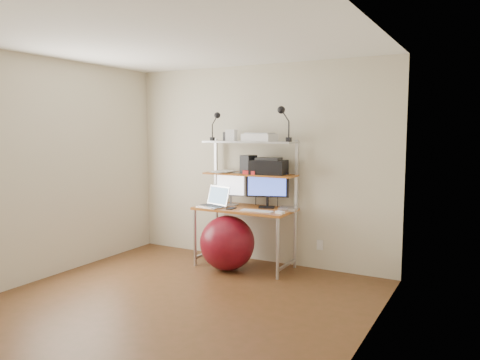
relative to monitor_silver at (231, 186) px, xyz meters
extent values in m
plane|color=brown|center=(0.25, -1.53, -0.98)|extent=(3.60, 3.60, 0.00)
plane|color=white|center=(0.25, -1.53, 1.52)|extent=(3.60, 3.60, 0.00)
plane|color=beige|center=(0.25, 0.27, 0.27)|extent=(3.60, 0.00, 3.60)
plane|color=beige|center=(-1.55, -1.53, 0.27)|extent=(0.00, 3.60, 3.60)
plane|color=beige|center=(2.05, -1.53, 0.27)|extent=(0.00, 3.60, 3.60)
cube|color=#AD5E21|center=(0.25, -0.09, -0.25)|extent=(1.20, 0.60, 0.03)
cylinder|color=#B6B6BB|center=(-0.31, -0.35, -0.62)|extent=(0.04, 0.04, 0.71)
cylinder|color=#B6B6BB|center=(-0.31, 0.17, -0.62)|extent=(0.04, 0.04, 0.71)
cylinder|color=#B6B6BB|center=(0.81, -0.35, -0.62)|extent=(0.04, 0.04, 0.71)
cylinder|color=#B6B6BB|center=(0.81, 0.17, -0.62)|extent=(0.04, 0.04, 0.71)
cube|color=#B6B6BB|center=(-0.32, 0.17, 0.17)|extent=(0.03, 0.04, 0.84)
cube|color=#B6B6BB|center=(0.82, 0.17, 0.17)|extent=(0.03, 0.04, 0.84)
cube|color=#AD5E21|center=(0.25, 0.04, 0.16)|extent=(1.18, 0.34, 0.02)
cube|color=#B6B6BB|center=(0.25, 0.04, 0.56)|extent=(1.18, 0.34, 0.02)
cube|color=white|center=(1.10, 0.25, -0.68)|extent=(0.08, 0.01, 0.12)
cube|color=#ACACB0|center=(0.00, -0.02, -0.23)|extent=(0.20, 0.16, 0.01)
cylinder|color=#ACACB0|center=(0.00, 0.00, -0.17)|extent=(0.03, 0.03, 0.10)
cube|color=#ACACB0|center=(0.00, 0.00, 0.03)|extent=(0.40, 0.08, 0.30)
plane|color=white|center=(0.00, -0.02, 0.03)|extent=(0.36, 0.05, 0.36)
cube|color=black|center=(0.49, 0.03, -0.23)|extent=(0.22, 0.20, 0.01)
cylinder|color=black|center=(0.49, 0.05, -0.17)|extent=(0.03, 0.03, 0.11)
cube|color=black|center=(0.49, 0.05, 0.05)|extent=(0.50, 0.20, 0.31)
plane|color=blue|center=(0.49, 0.03, 0.05)|extent=(0.44, 0.15, 0.47)
cube|color=#BDBCC1|center=(-0.13, -0.23, -0.23)|extent=(0.42, 0.35, 0.02)
cube|color=#2D2D30|center=(-0.13, -0.23, -0.22)|extent=(0.34, 0.24, 0.00)
cube|color=#BDBCC1|center=(-0.09, -0.11, -0.11)|extent=(0.37, 0.18, 0.23)
plane|color=#7AA6CC|center=(-0.09, -0.11, -0.11)|extent=(0.34, 0.18, 0.32)
cube|color=white|center=(0.49, -0.25, -0.23)|extent=(0.39, 0.13, 0.01)
cube|color=white|center=(0.79, -0.25, -0.22)|extent=(0.11, 0.08, 0.03)
cube|color=#BDBCC1|center=(0.79, -0.01, -0.22)|extent=(0.24, 0.24, 0.04)
cube|color=black|center=(0.14, -0.24, -0.23)|extent=(0.08, 0.15, 0.01)
cube|color=black|center=(0.50, 0.05, 0.26)|extent=(0.45, 0.34, 0.17)
cube|color=#2D2D30|center=(0.50, 0.05, 0.36)|extent=(0.31, 0.24, 0.03)
cube|color=black|center=(0.24, 0.02, 0.29)|extent=(0.19, 0.19, 0.23)
cube|color=red|center=(0.32, -0.06, 0.20)|extent=(0.17, 0.12, 0.05)
cube|color=white|center=(0.38, 0.04, 0.62)|extent=(0.40, 0.28, 0.09)
cube|color=#ACACB0|center=(0.38, 0.04, 0.67)|extent=(0.34, 0.22, 0.01)
cube|color=white|center=(0.00, 0.01, 0.64)|extent=(0.13, 0.11, 0.14)
cube|color=#2D2D30|center=(-0.06, 0.06, 0.63)|extent=(0.11, 0.11, 0.11)
cube|color=black|center=(-0.26, -0.02, 0.59)|extent=(0.04, 0.05, 0.04)
cylinder|color=black|center=(-0.26, -0.02, 0.70)|extent=(0.01, 0.01, 0.16)
sphere|color=black|center=(-0.18, -0.03, 0.89)|extent=(0.08, 0.08, 0.08)
cube|color=black|center=(0.79, -0.02, 0.60)|extent=(0.05, 0.06, 0.05)
cylinder|color=black|center=(0.79, -0.02, 0.72)|extent=(0.02, 0.02, 0.18)
sphere|color=black|center=(0.69, -0.03, 0.94)|extent=(0.09, 0.09, 0.09)
sphere|color=maroon|center=(0.12, -0.31, -0.65)|extent=(0.66, 0.66, 0.66)
cube|color=white|center=(-0.13, 0.06, 0.17)|extent=(0.23, 0.30, 0.00)
cube|color=white|center=(-0.11, -0.01, 0.18)|extent=(0.31, 0.34, 0.00)
cube|color=white|center=(-0.15, 0.08, 0.18)|extent=(0.22, 0.29, 0.00)
cube|color=white|center=(-0.07, 0.02, 0.19)|extent=(0.24, 0.30, 0.00)
camera|label=1|loc=(2.91, -5.07, 0.72)|focal=35.00mm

